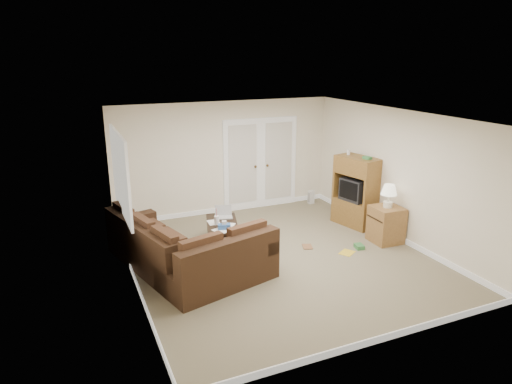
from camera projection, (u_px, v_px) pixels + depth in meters
name	position (u px, v px, depth m)	size (l,w,h in m)	color
floor	(279.00, 258.00, 8.09)	(5.50, 5.50, 0.00)	gray
ceiling	(281.00, 116.00, 7.37)	(5.00, 5.50, 0.02)	white
wall_left	(129.00, 209.00, 6.78)	(0.02, 5.50, 2.50)	white
wall_right	(397.00, 175.00, 8.68)	(0.02, 5.50, 2.50)	white
wall_back	(225.00, 158.00, 10.15)	(5.00, 0.02, 2.50)	white
wall_front	(384.00, 252.00, 5.32)	(5.00, 0.02, 2.50)	white
baseboards	(279.00, 255.00, 8.08)	(5.00, 5.50, 0.10)	silver
french_doors	(261.00, 164.00, 10.50)	(1.80, 0.05, 2.13)	silver
window_left	(121.00, 174.00, 7.59)	(0.05, 1.92, 1.42)	silver
sectional_sofa	(183.00, 255.00, 7.42)	(2.46, 2.86, 0.84)	#3A2516
coffee_table	(222.00, 233.00, 8.54)	(0.84, 1.23, 0.76)	black
tv_armoire	(356.00, 191.00, 9.47)	(0.69, 1.00, 1.57)	brown
side_cabinet	(386.00, 221.00, 8.68)	(0.55, 0.55, 1.14)	olive
space_heater	(311.00, 197.00, 10.99)	(0.13, 0.11, 0.32)	silver
floor_magazine	(347.00, 253.00, 8.29)	(0.29, 0.22, 0.01)	yellow
floor_greenbox	(359.00, 246.00, 8.47)	(0.14, 0.19, 0.08)	#397E40
floor_book	(303.00, 247.00, 8.53)	(0.17, 0.24, 0.02)	brown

